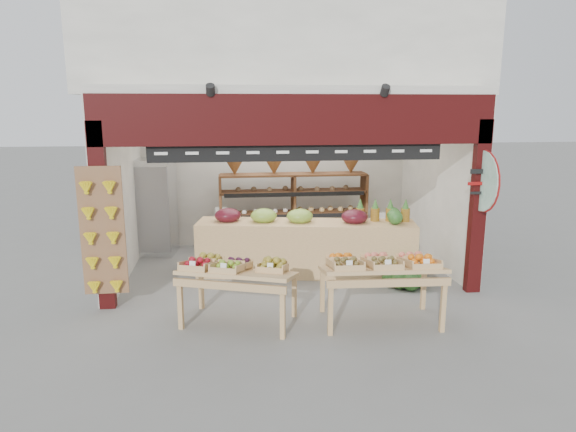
# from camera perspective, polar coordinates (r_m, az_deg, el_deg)

# --- Properties ---
(ground) EXTENTS (60.00, 60.00, 0.00)m
(ground) POSITION_cam_1_polar(r_m,az_deg,el_deg) (8.79, 0.11, -6.70)
(ground) COLOR slate
(ground) RESTS_ON ground
(shop_structure) EXTENTS (6.36, 5.12, 5.40)m
(shop_structure) POSITION_cam_1_polar(r_m,az_deg,el_deg) (9.98, -1.08, 18.38)
(shop_structure) COLOR white
(shop_structure) RESTS_ON ground
(banana_board) EXTENTS (0.60, 0.15, 1.80)m
(banana_board) POSITION_cam_1_polar(r_m,az_deg,el_deg) (7.48, -19.94, -1.92)
(banana_board) COLOR brown
(banana_board) RESTS_ON ground
(gift_sign) EXTENTS (0.04, 0.93, 0.92)m
(gift_sign) POSITION_cam_1_polar(r_m,az_deg,el_deg) (8.12, 20.86, 3.64)
(gift_sign) COLOR silver
(gift_sign) RESTS_ON ground
(back_shelving) EXTENTS (2.91, 0.48, 1.80)m
(back_shelving) POSITION_cam_1_polar(r_m,az_deg,el_deg) (10.11, 0.61, 2.20)
(back_shelving) COLOR brown
(back_shelving) RESTS_ON ground
(refrigerator) EXTENTS (0.81, 0.81, 1.86)m
(refrigerator) POSITION_cam_1_polar(r_m,az_deg,el_deg) (10.23, -14.56, 0.99)
(refrigerator) COLOR silver
(refrigerator) RESTS_ON ground
(cardboard_stack) EXTENTS (1.01, 0.73, 0.66)m
(cardboard_stack) POSITION_cam_1_polar(r_m,az_deg,el_deg) (8.97, -6.57, -4.76)
(cardboard_stack) COLOR beige
(cardboard_stack) RESTS_ON ground
(mid_counter) EXTENTS (3.74, 1.34, 1.14)m
(mid_counter) POSITION_cam_1_polar(r_m,az_deg,el_deg) (8.76, 1.89, -3.33)
(mid_counter) COLOR #D9B16F
(mid_counter) RESTS_ON ground
(display_table_left) EXTENTS (1.66, 1.26, 0.95)m
(display_table_left) POSITION_cam_1_polar(r_m,az_deg,el_deg) (6.83, -6.27, -5.90)
(display_table_left) COLOR #D9B16F
(display_table_left) RESTS_ON ground
(display_table_right) EXTENTS (1.61, 0.96, 1.00)m
(display_table_right) POSITION_cam_1_polar(r_m,az_deg,el_deg) (6.89, 10.32, -5.42)
(display_table_right) COLOR #D9B16F
(display_table_right) RESTS_ON ground
(watermelon_pile) EXTENTS (0.68, 0.68, 0.53)m
(watermelon_pile) POSITION_cam_1_polar(r_m,az_deg,el_deg) (8.48, 12.80, -6.48)
(watermelon_pile) COLOR #1F4C19
(watermelon_pile) RESTS_ON ground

